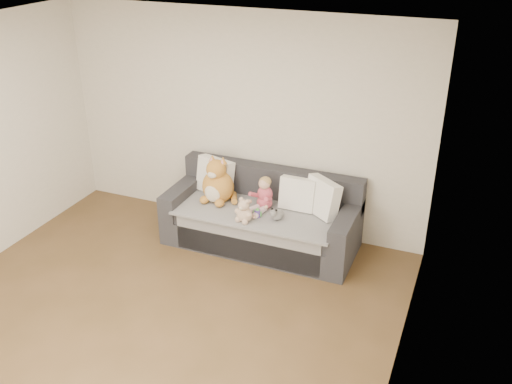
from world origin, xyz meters
TOP-DOWN VIEW (x-y plane):
  - room_shell at (0.00, 0.42)m, footprint 5.00×5.00m
  - sofa at (0.45, 2.06)m, footprint 2.20×0.94m
  - cushion_left at (-0.22, 2.21)m, footprint 0.51×0.33m
  - cushion_right_back at (0.83, 2.18)m, footprint 0.41×0.19m
  - cushion_right_front at (1.12, 2.16)m, footprint 0.48×0.43m
  - toddler at (0.47, 2.02)m, footprint 0.27×0.40m
  - plush_cat at (-0.10, 2.02)m, footprint 0.46×0.39m
  - teddy_bear at (0.39, 1.67)m, footprint 0.22×0.17m
  - plush_cow at (0.70, 1.84)m, footprint 0.13×0.20m
  - sippy_cup at (0.49, 1.81)m, footprint 0.11×0.08m

SIDE VIEW (x-z plane):
  - sofa at x=0.45m, z-range -0.12..0.73m
  - sippy_cup at x=0.49m, z-range 0.48..0.59m
  - plush_cow at x=0.70m, z-range 0.46..0.62m
  - teddy_bear at x=0.39m, z-range 0.44..0.73m
  - toddler at x=0.47m, z-range 0.44..0.83m
  - cushion_right_back at x=0.83m, z-range 0.47..0.85m
  - cushion_right_front at x=1.12m, z-range 0.47..0.89m
  - plush_cat at x=-0.10m, z-range 0.39..0.98m
  - cushion_left at x=-0.22m, z-range 0.47..0.91m
  - room_shell at x=0.00m, z-range -1.20..3.80m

